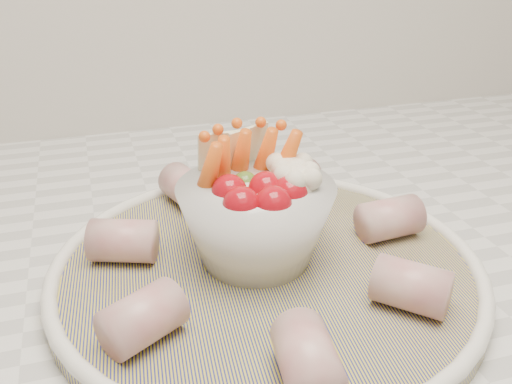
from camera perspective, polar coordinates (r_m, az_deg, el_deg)
name	(u,v)px	position (r m, az deg, el deg)	size (l,w,h in m)	color
serving_platter	(266,268)	(0.46, 1.06, -7.61)	(0.37, 0.37, 0.02)	navy
veggie_bowl	(257,214)	(0.45, 0.08, -2.18)	(0.12, 0.12, 0.10)	silver
cured_meat_rolls	(265,245)	(0.45, 0.92, -5.32)	(0.28, 0.31, 0.03)	#AE4F53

